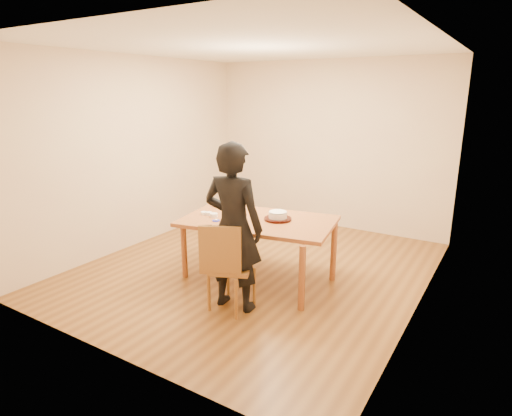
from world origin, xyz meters
The scene contains 16 objects.
room_shell centered at (0.00, 0.34, 1.35)m, with size 4.00×4.50×2.70m.
dining_table centered at (0.19, -0.24, 0.73)m, with size 1.75×1.04×0.04m, color brown.
dining_chair centered at (0.34, -1.02, 0.45)m, with size 0.40×0.40×0.04m, color brown.
cake_plate centered at (0.40, -0.15, 0.76)m, with size 0.32×0.32×0.02m, color red.
cake centered at (0.40, -0.15, 0.81)m, with size 0.21×0.21×0.07m, color white.
frosting_dome centered at (0.40, -0.15, 0.86)m, with size 0.21×0.21×0.03m, color white.
frosting_tub centered at (0.16, -0.63, 0.79)m, with size 0.10×0.10×0.09m, color white.
frosting_lid centered at (-0.19, -0.56, 0.76)m, with size 0.09×0.09×0.01m, color #1A20A9.
frosting_dollop centered at (-0.19, -0.56, 0.77)m, with size 0.04×0.04×0.02m, color white.
ramekin_green centered at (-0.31, -0.44, 0.77)m, with size 0.09×0.09×0.04m, color white.
ramekin_yellow centered at (-0.41, -0.41, 0.77)m, with size 0.08×0.08×0.04m, color white.
ramekin_multi centered at (-0.48, -0.42, 0.77)m, with size 0.08×0.08×0.04m, color white.
candy_box_pink centered at (-0.57, -0.02, 0.76)m, with size 0.12×0.06×0.02m, color #DE348D.
candy_box_green centered at (-0.58, -0.02, 0.78)m, with size 0.13×0.07×0.02m, color green.
spatula centered at (-0.18, -0.77, 0.76)m, with size 0.14×0.01×0.01m, color black.
person centered at (0.34, -0.97, 0.88)m, with size 0.64×0.42×1.75m, color black.
Camera 1 is at (2.70, -4.35, 2.21)m, focal length 30.00 mm.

